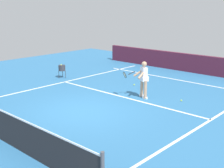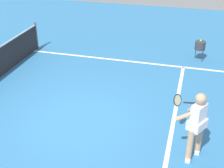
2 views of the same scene
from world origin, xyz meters
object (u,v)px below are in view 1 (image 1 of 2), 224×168
at_px(tennis_player, 143,78).
at_px(tennis_ball_mid, 134,85).
at_px(tennis_ball_near, 181,100).
at_px(ball_hopper, 62,68).

xyz_separation_m(tennis_player, tennis_ball_mid, (1.52, -1.35, -0.81)).
relative_size(tennis_ball_near, ball_hopper, 0.09).
bearing_deg(ball_hopper, tennis_ball_mid, -160.11).
bearing_deg(tennis_player, tennis_ball_near, -156.05).
relative_size(tennis_player, tennis_ball_near, 23.48).
distance_m(tennis_player, ball_hopper, 5.35).
height_order(tennis_ball_near, tennis_ball_mid, same).
height_order(tennis_player, ball_hopper, tennis_player).
distance_m(tennis_player, tennis_ball_near, 1.80).
xyz_separation_m(tennis_player, tennis_ball_near, (-1.47, -0.65, -0.81)).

